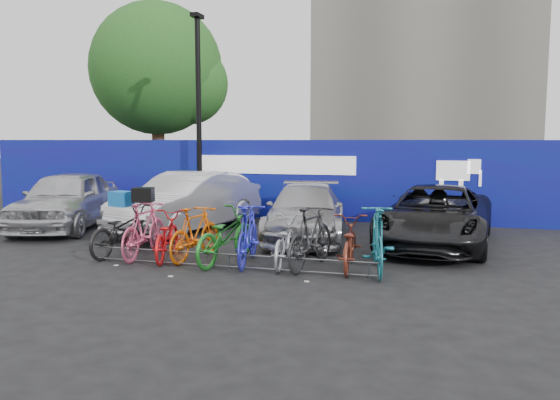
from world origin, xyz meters
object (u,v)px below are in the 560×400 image
at_px(tree, 162,72).
at_px(car_3, 436,216).
at_px(bike_2, 166,236).
at_px(bike_3, 195,233).
at_px(car_1, 188,202).
at_px(bike_1, 144,230).
at_px(car_0, 67,200).
at_px(bike_7, 311,237).
at_px(bike_9, 378,240).
at_px(car_2, 306,212).
at_px(bike_8, 348,243).
at_px(bike_0, 122,231).
at_px(bike_6, 284,241).
at_px(bike_rack, 229,261).
at_px(bike_4, 225,236).
at_px(bike_5, 248,235).
at_px(lamppost, 199,111).

relative_size(tree, car_3, 1.58).
bearing_deg(bike_2, bike_3, 176.05).
height_order(car_1, bike_1, car_1).
bearing_deg(bike_2, car_0, -46.54).
xyz_separation_m(bike_3, bike_7, (2.39, -0.08, 0.05)).
relative_size(bike_7, bike_9, 0.97).
xyz_separation_m(car_0, bike_9, (8.60, -2.81, -0.18)).
bearing_deg(car_2, bike_8, -71.76).
xyz_separation_m(bike_0, bike_6, (3.52, -0.02, -0.05)).
bearing_deg(car_3, tree, 151.94).
bearing_deg(bike_3, bike_1, 13.00).
relative_size(bike_rack, bike_4, 2.71).
bearing_deg(bike_0, bike_6, -172.19).
height_order(bike_5, bike_7, bike_7).
bearing_deg(bike_9, tree, -56.42).
distance_m(bike_rack, bike_4, 0.66).
height_order(car_3, bike_7, car_3).
xyz_separation_m(car_1, bike_0, (-0.07, -3.10, -0.27)).
bearing_deg(bike_3, bike_8, -170.81).
relative_size(bike_2, bike_6, 1.02).
relative_size(car_2, bike_6, 2.51).
relative_size(bike_3, bike_5, 0.93).
relative_size(bike_4, bike_9, 1.02).
distance_m(bike_6, bike_7, 0.56).
bearing_deg(bike_9, bike_2, -9.62).
bearing_deg(car_2, tree, 127.82).
xyz_separation_m(bike_rack, car_3, (3.75, 3.36, 0.52)).
bearing_deg(bike_2, bike_7, 166.39).
height_order(tree, car_0, tree).
bearing_deg(bike_4, bike_9, -170.64).
bearing_deg(lamppost, bike_3, -67.32).
xyz_separation_m(tree, car_0, (0.87, -7.40, -4.28)).
bearing_deg(car_1, bike_4, -41.22).
height_order(bike_5, bike_6, bike_5).
height_order(tree, bike_3, tree).
bearing_deg(bike_4, car_1, -44.70).
bearing_deg(car_0, tree, 81.36).
bearing_deg(bike_0, bike_3, -172.93).
distance_m(bike_3, bike_8, 3.08).
xyz_separation_m(bike_rack, bike_5, (0.23, 0.45, 0.42)).
relative_size(lamppost, bike_6, 3.43).
relative_size(bike_1, bike_4, 0.93).
relative_size(car_2, bike_7, 2.29).
bearing_deg(tree, bike_9, -47.14).
bearing_deg(bike_rack, bike_2, 162.74).
distance_m(bike_1, bike_6, 2.94).
xyz_separation_m(tree, bike_0, (4.17, -10.05, -4.56)).
xyz_separation_m(bike_rack, car_0, (-5.90, 3.26, 0.63)).
bearing_deg(bike_6, car_2, -89.79).
xyz_separation_m(lamppost, bike_5, (3.43, -5.55, -2.69)).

